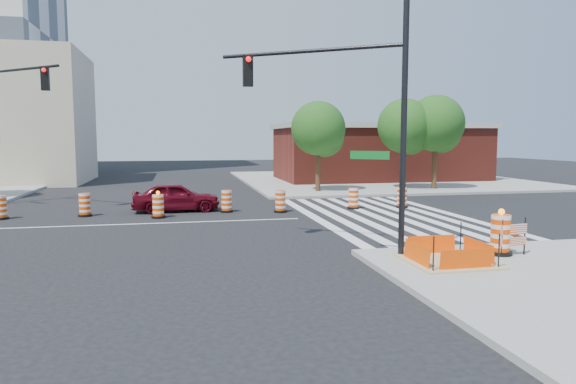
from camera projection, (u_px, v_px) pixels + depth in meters
name	position (u px, v px, depth m)	size (l,w,h in m)	color
ground	(128.00, 224.00, 20.56)	(120.00, 120.00, 0.00)	black
sidewalk_ne	(379.00, 180.00, 41.81)	(22.00, 22.00, 0.15)	gray
crosswalk_east	(384.00, 216.00, 22.84)	(6.75, 13.50, 0.01)	silver
lane_centerline	(128.00, 224.00, 20.56)	(14.00, 0.12, 0.01)	silver
excavation_pit	(448.00, 259.00, 13.66)	(2.20, 2.20, 0.90)	tan
brick_storefront	(379.00, 152.00, 41.57)	(16.50, 8.50, 4.60)	maroon
red_coupe	(176.00, 197.00, 24.14)	(1.63, 4.06, 1.38)	#500612
signal_pole_se	(349.00, 97.00, 14.59)	(4.75, 3.32, 7.50)	black
pit_drum	(500.00, 236.00, 14.49)	(0.67, 0.67, 1.32)	black
barricade	(514.00, 235.00, 14.38)	(0.90, 0.16, 1.06)	#E94304
tree_north_c	(319.00, 132.00, 31.83)	(3.41, 3.38, 5.74)	#382314
tree_north_d	(405.00, 129.00, 33.16)	(3.53, 3.53, 5.99)	#382314
tree_north_e	(436.00, 127.00, 33.27)	(3.67, 3.67, 6.24)	#382314
median_drum_2	(1.00, 208.00, 21.78)	(0.60, 0.60, 1.02)	black
median_drum_3	(85.00, 206.00, 22.61)	(0.60, 0.60, 1.02)	black
median_drum_4	(158.00, 207.00, 22.15)	(0.60, 0.60, 1.18)	black
median_drum_5	(227.00, 202.00, 23.89)	(0.60, 0.60, 1.02)	black
median_drum_6	(280.00, 202.00, 23.86)	(0.60, 0.60, 1.02)	black
median_drum_7	(353.00, 199.00, 25.03)	(0.60, 0.60, 1.02)	black
median_drum_8	(402.00, 198.00, 25.44)	(0.60, 0.60, 1.02)	black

